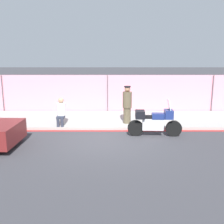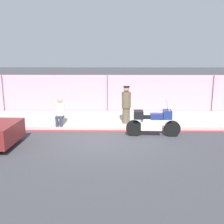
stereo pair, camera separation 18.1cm
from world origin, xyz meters
name	(u,v)px [view 1 (the left image)]	position (x,y,z in m)	size (l,w,h in m)	color
ground_plane	(104,140)	(0.00, 0.00, 0.00)	(120.00, 120.00, 0.00)	#38383D
sidewalk	(106,119)	(0.00, 3.07, 0.06)	(42.74, 3.43, 0.12)	#9E9E99
curb_paint_stripe	(105,131)	(0.00, 1.27, 0.00)	(42.74, 0.18, 0.01)	red
storefront_fence	(106,94)	(0.00, 4.88, 1.05)	(40.61, 0.17, 2.09)	pink
motorcycle	(153,121)	(1.91, 0.56, 0.60)	(2.14, 0.56, 1.48)	black
officer_standing	(126,104)	(0.93, 2.12, 0.98)	(0.41, 0.41, 1.69)	brown
person_seated_on_curb	(60,110)	(-1.99, 1.79, 0.79)	(0.38, 0.64, 1.22)	#2D3342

